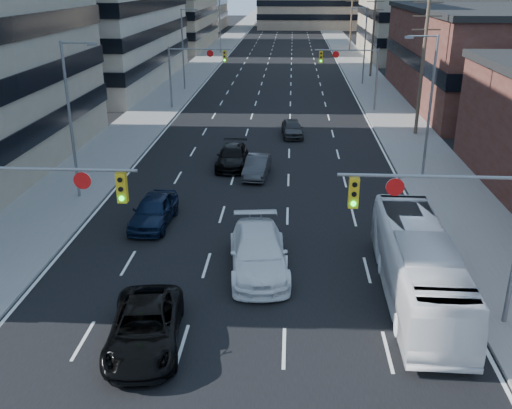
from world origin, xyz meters
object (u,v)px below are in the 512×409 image
object	(u,v)px
black_pickup	(145,328)
transit_bus	(418,266)
sedan_blue	(154,210)
white_van	(258,253)

from	to	relation	value
black_pickup	transit_bus	distance (m)	10.85
black_pickup	sedan_blue	world-z (taller)	sedan_blue
sedan_blue	transit_bus	bearing A→B (deg)	-26.33
black_pickup	sedan_blue	distance (m)	10.80
white_van	black_pickup	bearing A→B (deg)	-128.41
black_pickup	white_van	size ratio (longest dim) A/B	0.87
white_van	sedan_blue	bearing A→B (deg)	134.06
sedan_blue	white_van	bearing A→B (deg)	-37.10
transit_bus	sedan_blue	distance (m)	13.98
black_pickup	white_van	xyz separation A→B (m)	(3.65, 5.82, 0.15)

